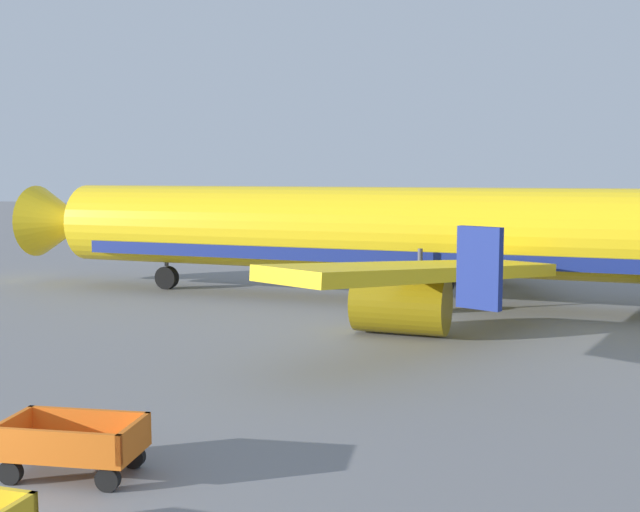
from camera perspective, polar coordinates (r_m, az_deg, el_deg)
airplane at (r=33.96m, az=5.73°, el=1.73°), size 37.65×30.24×11.34m
baggage_cart_second_in_row at (r=15.58m, az=-17.57°, el=-12.92°), size 3.62×1.95×1.07m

